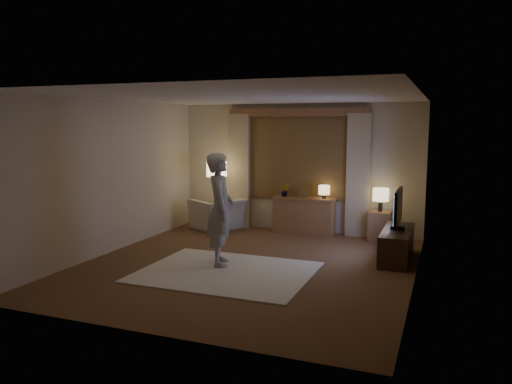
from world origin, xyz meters
The scene contains 13 objects.
room centered at (0.00, 0.50, 1.33)m, with size 5.04×5.54×2.64m.
rug centered at (-0.14, -0.47, 0.01)m, with size 2.50×2.00×0.02m, color white.
sideboard centered at (0.22, 2.50, 0.35)m, with size 1.20×0.40×0.70m, color brown.
picture_frame centered at (0.22, 2.50, 0.80)m, with size 0.16×0.02×0.20m, color brown.
plant centered at (-0.18, 2.50, 0.85)m, with size 0.17×0.13×0.30m, color #999999.
table_lamp_sideboard centered at (0.62, 2.50, 0.90)m, with size 0.22×0.22×0.30m.
floor_lamp centered at (-1.56, 2.18, 1.20)m, with size 0.42×0.42×1.43m.
armchair centered at (-1.61, 2.33, 0.32)m, with size 0.97×0.85×0.63m, color beige.
side_table centered at (1.71, 2.45, 0.28)m, with size 0.40×0.40×0.56m, color brown.
table_lamp_side centered at (1.71, 2.45, 0.87)m, with size 0.30×0.30×0.44m.
tv_stand centered at (2.15, 1.17, 0.25)m, with size 0.45×1.40×0.50m, color black.
tv centered at (2.15, 1.17, 0.86)m, with size 0.22×0.91×0.65m.
person centered at (-0.38, -0.15, 0.89)m, with size 0.64×0.42×1.75m, color #A09C94.
Camera 1 is at (2.86, -7.01, 2.20)m, focal length 35.00 mm.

